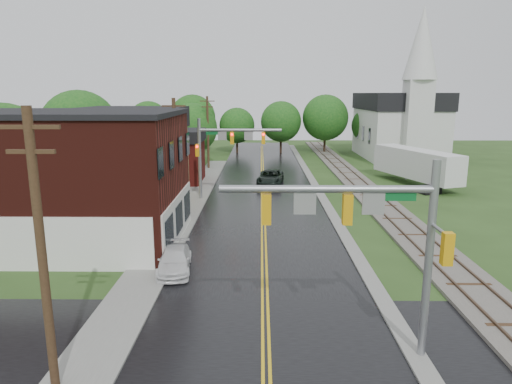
{
  "coord_description": "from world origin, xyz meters",
  "views": [
    {
      "loc": [
        -0.21,
        -12.93,
        9.33
      ],
      "look_at": [
        -0.49,
        13.96,
        3.5
      ],
      "focal_mm": 32.0,
      "sensor_mm": 36.0,
      "label": 1
    }
  ],
  "objects_px": {
    "utility_pole_c": "(208,131)",
    "utility_pole_a": "(41,250)",
    "pickup_white": "(175,261)",
    "suv_dark": "(270,178)",
    "brick_building": "(65,178)",
    "traffic_signal_near": "(369,225)",
    "church": "(401,118)",
    "utility_pole_b": "(175,154)",
    "tree_left_b": "(81,131)",
    "tree_left_e": "(194,129)",
    "tree_left_c": "(143,136)",
    "semi_trailer": "(416,164)",
    "tree_left_a": "(6,149)",
    "traffic_signal_far": "(224,144)"
  },
  "relations": [
    {
      "from": "tree_left_e",
      "to": "tree_left_c",
      "type": "bearing_deg",
      "value": -129.81
    },
    {
      "from": "tree_left_c",
      "to": "semi_trailer",
      "type": "distance_m",
      "value": 30.41
    },
    {
      "from": "utility_pole_c",
      "to": "pickup_white",
      "type": "distance_m",
      "value": 34.31
    },
    {
      "from": "brick_building",
      "to": "tree_left_a",
      "type": "bearing_deg",
      "value": 136.87
    },
    {
      "from": "church",
      "to": "tree_left_a",
      "type": "xyz_separation_m",
      "value": [
        -39.85,
        -31.84,
        -0.72
      ]
    },
    {
      "from": "church",
      "to": "suv_dark",
      "type": "bearing_deg",
      "value": -133.65
    },
    {
      "from": "semi_trailer",
      "to": "tree_left_a",
      "type": "bearing_deg",
      "value": -161.59
    },
    {
      "from": "suv_dark",
      "to": "utility_pole_a",
      "type": "bearing_deg",
      "value": -96.54
    },
    {
      "from": "church",
      "to": "suv_dark",
      "type": "xyz_separation_m",
      "value": [
        -19.2,
        -20.12,
        -5.08
      ]
    },
    {
      "from": "traffic_signal_near",
      "to": "utility_pole_b",
      "type": "bearing_deg",
      "value": 117.19
    },
    {
      "from": "brick_building",
      "to": "utility_pole_c",
      "type": "xyz_separation_m",
      "value": [
        5.68,
        29.0,
        0.57
      ]
    },
    {
      "from": "church",
      "to": "utility_pole_a",
      "type": "bearing_deg",
      "value": -116.51
    },
    {
      "from": "tree_left_c",
      "to": "semi_trailer",
      "type": "xyz_separation_m",
      "value": [
        29.7,
        -6.11,
        -2.31
      ]
    },
    {
      "from": "traffic_signal_near",
      "to": "tree_left_c",
      "type": "height_order",
      "value": "tree_left_c"
    },
    {
      "from": "utility_pole_b",
      "to": "semi_trailer",
      "type": "bearing_deg",
      "value": 27.48
    },
    {
      "from": "tree_left_b",
      "to": "pickup_white",
      "type": "distance_m",
      "value": 26.0
    },
    {
      "from": "tree_left_c",
      "to": "pickup_white",
      "type": "distance_m",
      "value": 31.48
    },
    {
      "from": "semi_trailer",
      "to": "tree_left_e",
      "type": "bearing_deg",
      "value": 153.87
    },
    {
      "from": "utility_pole_a",
      "to": "pickup_white",
      "type": "xyz_separation_m",
      "value": [
        2.0,
        10.0,
        -4.12
      ]
    },
    {
      "from": "tree_left_a",
      "to": "tree_left_c",
      "type": "relative_size",
      "value": 1.13
    },
    {
      "from": "traffic_signal_near",
      "to": "semi_trailer",
      "type": "distance_m",
      "value": 34.22
    },
    {
      "from": "traffic_signal_near",
      "to": "traffic_signal_far",
      "type": "bearing_deg",
      "value": 105.52
    },
    {
      "from": "brick_building",
      "to": "pickup_white",
      "type": "xyz_separation_m",
      "value": [
        7.68,
        -5.0,
        -3.55
      ]
    },
    {
      "from": "brick_building",
      "to": "tree_left_a",
      "type": "xyz_separation_m",
      "value": [
        -7.36,
        6.9,
        0.96
      ]
    },
    {
      "from": "utility_pole_c",
      "to": "tree_left_a",
      "type": "bearing_deg",
      "value": -120.55
    },
    {
      "from": "tree_left_b",
      "to": "traffic_signal_far",
      "type": "bearing_deg",
      "value": -18.81
    },
    {
      "from": "utility_pole_c",
      "to": "tree_left_a",
      "type": "relative_size",
      "value": 1.04
    },
    {
      "from": "brick_building",
      "to": "traffic_signal_near",
      "type": "xyz_separation_m",
      "value": [
        15.96,
        -13.0,
        0.82
      ]
    },
    {
      "from": "semi_trailer",
      "to": "utility_pole_c",
      "type": "bearing_deg",
      "value": 155.73
    },
    {
      "from": "utility_pole_b",
      "to": "tree_left_b",
      "type": "bearing_deg",
      "value": 138.14
    },
    {
      "from": "suv_dark",
      "to": "church",
      "type": "bearing_deg",
      "value": 52.54
    },
    {
      "from": "utility_pole_a",
      "to": "tree_left_b",
      "type": "relative_size",
      "value": 0.93
    },
    {
      "from": "utility_pole_c",
      "to": "utility_pole_a",
      "type": "bearing_deg",
      "value": -90.0
    },
    {
      "from": "church",
      "to": "tree_left_e",
      "type": "distance_m",
      "value": 29.91
    },
    {
      "from": "church",
      "to": "utility_pole_a",
      "type": "distance_m",
      "value": 60.06
    },
    {
      "from": "utility_pole_a",
      "to": "suv_dark",
      "type": "relative_size",
      "value": 1.66
    },
    {
      "from": "tree_left_b",
      "to": "tree_left_c",
      "type": "height_order",
      "value": "tree_left_b"
    },
    {
      "from": "utility_pole_a",
      "to": "utility_pole_c",
      "type": "relative_size",
      "value": 1.0
    },
    {
      "from": "tree_left_e",
      "to": "pickup_white",
      "type": "distance_m",
      "value": 36.37
    },
    {
      "from": "utility_pole_b",
      "to": "tree_left_e",
      "type": "bearing_deg",
      "value": 94.9
    },
    {
      "from": "brick_building",
      "to": "tree_left_b",
      "type": "xyz_separation_m",
      "value": [
        -5.36,
        16.9,
        1.57
      ]
    },
    {
      "from": "tree_left_a",
      "to": "tree_left_c",
      "type": "height_order",
      "value": "tree_left_a"
    },
    {
      "from": "traffic_signal_near",
      "to": "tree_left_b",
      "type": "height_order",
      "value": "tree_left_b"
    },
    {
      "from": "utility_pole_c",
      "to": "traffic_signal_far",
      "type": "bearing_deg",
      "value": -78.91
    },
    {
      "from": "tree_left_b",
      "to": "suv_dark",
      "type": "xyz_separation_m",
      "value": [
        18.65,
        1.71,
        -4.96
      ]
    },
    {
      "from": "traffic_signal_near",
      "to": "utility_pole_c",
      "type": "height_order",
      "value": "utility_pole_c"
    },
    {
      "from": "church",
      "to": "suv_dark",
      "type": "height_order",
      "value": "church"
    },
    {
      "from": "tree_left_a",
      "to": "utility_pole_a",
      "type": "bearing_deg",
      "value": -59.21
    },
    {
      "from": "tree_left_a",
      "to": "tree_left_e",
      "type": "height_order",
      "value": "tree_left_a"
    },
    {
      "from": "utility_pole_c",
      "to": "suv_dark",
      "type": "distance_m",
      "value": 13.47
    }
  ]
}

